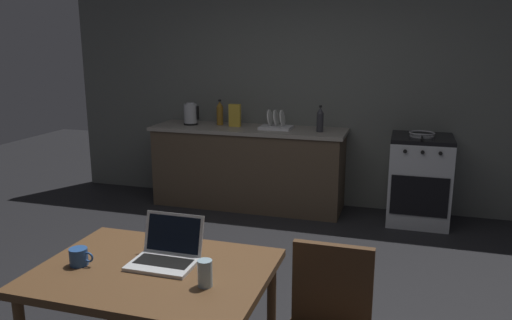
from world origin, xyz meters
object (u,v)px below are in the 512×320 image
(stove_oven, at_px, (419,180))
(coffee_mug, at_px, (79,257))
(dish_rack, at_px, (276,125))
(bottle, at_px, (320,120))
(frying_pan, at_px, (422,134))
(drinking_glass, at_px, (205,273))
(dining_table, at_px, (154,283))
(bottle_b, at_px, (220,113))
(cereal_box, at_px, (235,115))
(electric_kettle, at_px, (191,114))
(laptop, at_px, (166,254))

(stove_oven, relative_size, coffee_mug, 7.01)
(stove_oven, relative_size, dish_rack, 2.65)
(coffee_mug, distance_m, dish_rack, 3.27)
(bottle, relative_size, frying_pan, 0.65)
(drinking_glass, bearing_deg, dining_table, 162.98)
(stove_oven, xyz_separation_m, bottle_b, (-2.20, 0.08, 0.59))
(dish_rack, bearing_deg, cereal_box, 177.62)
(electric_kettle, xyz_separation_m, coffee_mug, (0.85, -3.26, -0.24))
(cereal_box, bearing_deg, electric_kettle, -177.82)
(electric_kettle, bearing_deg, dish_rack, 0.00)
(bottle_b, bearing_deg, dish_rack, -6.71)
(electric_kettle, distance_m, frying_pan, 2.52)
(frying_pan, bearing_deg, dish_rack, 178.92)
(electric_kettle, xyz_separation_m, drinking_glass, (1.53, -3.28, -0.22))
(laptop, distance_m, cereal_box, 3.22)
(stove_oven, xyz_separation_m, bottle, (-1.03, -0.05, 0.58))
(bottle, distance_m, dish_rack, 0.50)
(dining_table, relative_size, frying_pan, 2.65)
(coffee_mug, bearing_deg, drinking_glass, -2.07)
(frying_pan, distance_m, cereal_box, 1.99)
(dining_table, bearing_deg, stove_oven, 67.67)
(electric_kettle, distance_m, cereal_box, 0.53)
(drinking_glass, bearing_deg, coffee_mug, 177.93)
(cereal_box, bearing_deg, bottle_b, 163.29)
(cereal_box, relative_size, dish_rack, 0.74)
(stove_oven, height_order, coffee_mug, stove_oven)
(cereal_box, height_order, bottle_b, bottle_b)
(stove_oven, height_order, cereal_box, cereal_box)
(electric_kettle, distance_m, bottle, 1.49)
(stove_oven, relative_size, laptop, 2.81)
(dining_table, bearing_deg, bottle, 84.96)
(laptop, bearing_deg, electric_kettle, 113.38)
(drinking_glass, height_order, dish_rack, dish_rack)
(stove_oven, xyz_separation_m, frying_pan, (-0.01, -0.03, 0.48))
(laptop, relative_size, bottle_b, 1.11)
(frying_pan, bearing_deg, cereal_box, 178.61)
(stove_oven, height_order, frying_pan, frying_pan)
(laptop, xyz_separation_m, bottle, (0.25, 3.06, 0.25))
(dining_table, height_order, coffee_mug, coffee_mug)
(bottle, height_order, drinking_glass, bottle)
(stove_oven, xyz_separation_m, drinking_glass, (-1.00, -3.28, 0.35))
(drinking_glass, bearing_deg, dish_rack, 99.05)
(frying_pan, relative_size, coffee_mug, 3.31)
(dining_table, xyz_separation_m, bottle_b, (-0.89, 3.27, 0.37))
(frying_pan, height_order, cereal_box, cereal_box)
(dining_table, bearing_deg, electric_kettle, 110.90)
(bottle_b, bearing_deg, laptop, -73.90)
(stove_oven, distance_m, dining_table, 3.45)
(drinking_glass, bearing_deg, bottle_b, 109.68)
(laptop, height_order, cereal_box, cereal_box)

